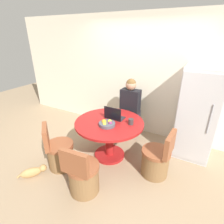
% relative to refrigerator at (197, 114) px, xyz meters
% --- Properties ---
extents(ground_plane, '(12.00, 12.00, 0.00)m').
position_rel_refrigerator_xyz_m(ground_plane, '(-1.26, -1.09, -0.85)').
color(ground_plane, '#9E8466').
extents(wall_back, '(7.00, 0.06, 2.60)m').
position_rel_refrigerator_xyz_m(wall_back, '(-1.26, 0.39, 0.45)').
color(wall_back, silver).
rests_on(wall_back, ground_plane).
extents(refrigerator, '(0.65, 0.69, 1.70)m').
position_rel_refrigerator_xyz_m(refrigerator, '(0.00, 0.00, 0.00)').
color(refrigerator, silver).
rests_on(refrigerator, ground_plane).
extents(dining_table, '(1.24, 1.24, 0.75)m').
position_rel_refrigerator_xyz_m(dining_table, '(-1.35, -0.87, -0.31)').
color(dining_table, maroon).
rests_on(dining_table, ground_plane).
extents(chair_near_camera, '(0.47, 0.48, 0.84)m').
position_rel_refrigerator_xyz_m(chair_near_camera, '(-1.28, -1.79, -0.57)').
color(chair_near_camera, brown).
rests_on(chair_near_camera, ground_plane).
extents(chair_right_side, '(0.47, 0.47, 0.84)m').
position_rel_refrigerator_xyz_m(chair_right_side, '(-0.44, -0.92, -0.57)').
color(chair_right_side, brown).
rests_on(chair_right_side, ground_plane).
extents(chair_near_left_corner, '(0.54, 0.54, 0.84)m').
position_rel_refrigerator_xyz_m(chair_near_left_corner, '(-1.97, -1.55, -0.57)').
color(chair_near_left_corner, brown).
rests_on(chair_near_left_corner, ground_plane).
extents(person_seated, '(0.40, 0.37, 1.36)m').
position_rel_refrigerator_xyz_m(person_seated, '(-1.30, -0.03, -0.09)').
color(person_seated, '#2D2D38').
rests_on(person_seated, ground_plane).
extents(laptop, '(0.34, 0.21, 0.25)m').
position_rel_refrigerator_xyz_m(laptop, '(-1.34, -0.73, -0.05)').
color(laptop, '#232328').
rests_on(laptop, dining_table).
extents(fruit_bowl, '(0.28, 0.28, 0.10)m').
position_rel_refrigerator_xyz_m(fruit_bowl, '(-1.32, -1.01, -0.07)').
color(fruit_bowl, '#4C4C56').
rests_on(fruit_bowl, dining_table).
extents(coffee_cup, '(0.09, 0.09, 0.10)m').
position_rel_refrigerator_xyz_m(coffee_cup, '(-0.98, -0.77, -0.05)').
color(coffee_cup, '#383333').
rests_on(coffee_cup, dining_table).
extents(cat, '(0.33, 0.40, 0.17)m').
position_rel_refrigerator_xyz_m(cat, '(-2.20, -1.95, -0.76)').
color(cat, tan).
rests_on(cat, ground_plane).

